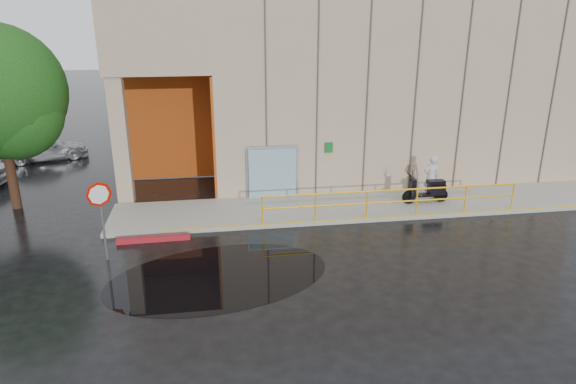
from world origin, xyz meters
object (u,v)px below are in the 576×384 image
(scooter, at_px, (427,183))
(red_curb, at_px, (154,239))
(car_c, at_px, (44,148))
(person, at_px, (431,177))
(stop_sign, at_px, (100,204))
(tree_near, at_px, (1,97))

(scooter, xyz_separation_m, red_curb, (-10.26, -1.81, -0.88))
(scooter, bearing_deg, car_c, 150.01)
(car_c, bearing_deg, red_curb, -168.74)
(red_curb, xyz_separation_m, car_c, (-6.49, 11.21, 0.52))
(person, relative_size, stop_sign, 0.71)
(tree_near, bearing_deg, scooter, -7.85)
(stop_sign, distance_m, tree_near, 7.04)
(red_curb, distance_m, tree_near, 7.94)
(person, distance_m, stop_sign, 12.39)
(person, bearing_deg, tree_near, -10.86)
(person, xyz_separation_m, car_c, (-17.09, 9.00, -0.43))
(red_curb, bearing_deg, tree_near, 143.77)
(scooter, bearing_deg, person, 48.68)
(person, height_order, stop_sign, stop_sign)
(person, bearing_deg, scooter, 44.82)
(scooter, height_order, stop_sign, stop_sign)
(person, height_order, red_curb, person)
(stop_sign, height_order, red_curb, stop_sign)
(person, height_order, car_c, person)
(red_curb, relative_size, tree_near, 0.34)
(scooter, distance_m, stop_sign, 11.96)
(person, relative_size, tree_near, 0.26)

